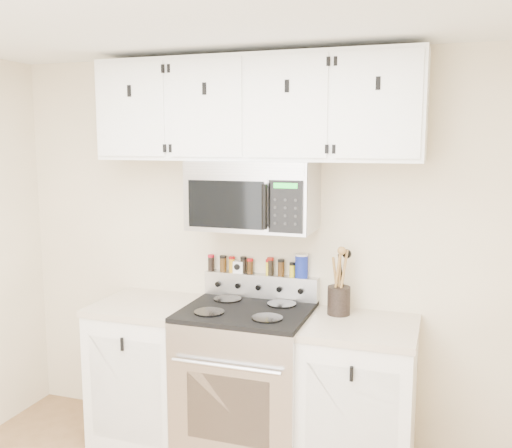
{
  "coord_description": "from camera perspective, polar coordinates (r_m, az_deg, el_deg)",
  "views": [
    {
      "loc": [
        1.12,
        -1.73,
        1.96
      ],
      "look_at": [
        0.05,
        1.45,
        1.47
      ],
      "focal_mm": 40.0,
      "sensor_mm": 36.0,
      "label": 1
    }
  ],
  "objects": [
    {
      "name": "spice_jar_7",
      "position": [
        3.66,
        2.51,
        -4.37
      ],
      "size": [
        0.04,
        0.04,
        0.11
      ],
      "color": "#40270F",
      "rests_on": "range"
    },
    {
      "name": "upper_cabinets",
      "position": [
        3.49,
        -0.17,
        11.45
      ],
      "size": [
        2.0,
        0.35,
        0.62
      ],
      "color": "white",
      "rests_on": "back_wall"
    },
    {
      "name": "spice_jar_8",
      "position": [
        3.65,
        3.64,
        -4.57
      ],
      "size": [
        0.04,
        0.04,
        0.09
      ],
      "color": "yellow",
      "rests_on": "range"
    },
    {
      "name": "utensil_crock",
      "position": [
        3.5,
        8.28,
        -7.35
      ],
      "size": [
        0.14,
        0.14,
        0.4
      ],
      "color": "black",
      "rests_on": "base_cabinet_right"
    },
    {
      "name": "spice_jar_3",
      "position": [
        3.74,
        -1.27,
        -4.1
      ],
      "size": [
        0.04,
        0.04,
        0.11
      ],
      "color": "black",
      "rests_on": "range"
    },
    {
      "name": "spice_jar_2",
      "position": [
        3.77,
        -2.44,
        -4.04
      ],
      "size": [
        0.04,
        0.04,
        0.11
      ],
      "color": "gold",
      "rests_on": "range"
    },
    {
      "name": "kitchen_timer",
      "position": [
        3.76,
        -1.77,
        -4.31
      ],
      "size": [
        0.07,
        0.06,
        0.08
      ],
      "primitive_type": "cube",
      "rotation": [
        0.0,
        0.0,
        0.16
      ],
      "color": "white",
      "rests_on": "range"
    },
    {
      "name": "spice_jar_6",
      "position": [
        3.68,
        1.44,
        -4.25
      ],
      "size": [
        0.04,
        0.04,
        0.11
      ],
      "color": "black",
      "rests_on": "range"
    },
    {
      "name": "spice_jar_4",
      "position": [
        3.73,
        -0.59,
        -4.22
      ],
      "size": [
        0.04,
        0.04,
        0.1
      ],
      "color": "#39230D",
      "rests_on": "range"
    },
    {
      "name": "spice_jar_5",
      "position": [
        3.69,
        1.26,
        -4.33
      ],
      "size": [
        0.04,
        0.04,
        0.1
      ],
      "color": "yellow",
      "rests_on": "range"
    },
    {
      "name": "base_cabinet_right",
      "position": [
        3.54,
        10.26,
        -16.87
      ],
      "size": [
        0.64,
        0.62,
        0.92
      ],
      "color": "white",
      "rests_on": "floor"
    },
    {
      "name": "back_wall",
      "position": [
        3.72,
        0.66,
        -2.69
      ],
      "size": [
        3.5,
        0.01,
        2.5
      ],
      "primitive_type": "cube",
      "color": "#BFAF8F",
      "rests_on": "floor"
    },
    {
      "name": "microwave",
      "position": [
        3.48,
        -0.29,
        2.89
      ],
      "size": [
        0.76,
        0.44,
        0.42
      ],
      "color": "#9E9EA3",
      "rests_on": "back_wall"
    },
    {
      "name": "spice_jar_1",
      "position": [
        3.79,
        -3.31,
        -3.96
      ],
      "size": [
        0.05,
        0.05,
        0.11
      ],
      "color": "#462C10",
      "rests_on": "range"
    },
    {
      "name": "salt_canister",
      "position": [
        3.63,
        4.57,
        -4.18
      ],
      "size": [
        0.08,
        0.08,
        0.15
      ],
      "color": "navy",
      "rests_on": "range"
    },
    {
      "name": "range",
      "position": [
        3.66,
        -0.95,
        -15.43
      ],
      "size": [
        0.76,
        0.65,
        1.1
      ],
      "color": "#B7B7BA",
      "rests_on": "floor"
    },
    {
      "name": "base_cabinet_left",
      "position": [
        3.95,
        -10.61,
        -14.11
      ],
      "size": [
        0.64,
        0.62,
        0.92
      ],
      "color": "white",
      "rests_on": "floor"
    },
    {
      "name": "spice_jar_0",
      "position": [
        3.82,
        -4.52,
        -3.86
      ],
      "size": [
        0.04,
        0.04,
        0.11
      ],
      "color": "black",
      "rests_on": "range"
    }
  ]
}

